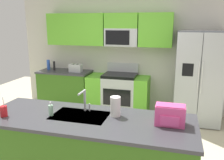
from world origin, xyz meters
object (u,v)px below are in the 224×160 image
bottle_blue (48,65)px  sink_faucet (84,99)px  toaster (76,68)px  backpack (170,115)px  paper_towel_roll (115,106)px  refrigerator (198,78)px  soap_dispenser (51,110)px  pepper_mill (54,66)px  drink_cup_red (4,111)px  range_oven (118,94)px

bottle_blue → sink_faucet: sink_faucet is taller
toaster → backpack: (2.19, -2.42, 0.03)m
toaster → sink_faucet: bearing=-63.8°
bottle_blue → paper_towel_roll: (2.28, -2.42, 0.00)m
refrigerator → soap_dispenser: size_ratio=10.88×
sink_faucet → paper_towel_roll: 0.42m
pepper_mill → bottle_blue: bottle_blue is taller
toaster → soap_dispenser: toaster is taller
pepper_mill → soap_dispenser: size_ratio=1.25×
paper_towel_roll → refrigerator: bearing=64.4°
sink_faucet → paper_towel_roll: sink_faucet is taller
bottle_blue → soap_dispenser: (1.52, -2.61, -0.05)m
sink_faucet → paper_towel_roll: bearing=-5.5°
pepper_mill → backpack: bearing=-41.8°
sink_faucet → soap_dispenser: 0.43m
drink_cup_red → bottle_blue: bearing=109.6°
soap_dispenser → backpack: size_ratio=0.53×
sink_faucet → paper_towel_roll: size_ratio=1.17×
bottle_blue → range_oven: bearing=-1.1°
backpack → soap_dispenser: bearing=-175.7°
bottle_blue → drink_cup_red: bearing=-70.4°
backpack → drink_cup_red: bearing=-171.7°
range_oven → backpack: backpack is taller
drink_cup_red → backpack: drink_cup_red is taller
paper_towel_roll → toaster: bearing=123.5°
sink_faucet → backpack: bearing=-6.9°
paper_towel_roll → soap_dispenser: bearing=-165.7°
drink_cup_red → paper_towel_roll: drink_cup_red is taller
bottle_blue → backpack: 3.85m
refrigerator → backpack: bearing=-101.0°
backpack → bottle_blue: bearing=139.4°
range_oven → soap_dispenser: bearing=-94.7°
paper_towel_roll → bottle_blue: bearing=133.4°
range_oven → paper_towel_roll: bearing=-77.0°
range_oven → backpack: 2.80m
refrigerator → backpack: (-0.46, -2.40, 0.09)m
pepper_mill → soap_dispenser: bearing=-62.3°
soap_dispenser → backpack: (1.40, 0.10, 0.05)m
backpack → sink_faucet: bearing=173.1°
refrigerator → paper_towel_roll: bearing=-115.6°
refrigerator → drink_cup_red: size_ratio=7.42×
toaster → pepper_mill: (-0.57, 0.05, 0.02)m
range_oven → backpack: size_ratio=4.25×
pepper_mill → bottle_blue: size_ratio=0.90×
soap_dispenser → paper_towel_roll: 0.79m
bottle_blue → backpack: bottle_blue is taller
range_oven → soap_dispenser: 2.64m
bottle_blue → refrigerator: bearing=-1.8°
pepper_mill → backpack: 3.70m
pepper_mill → paper_towel_roll: paper_towel_roll is taller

